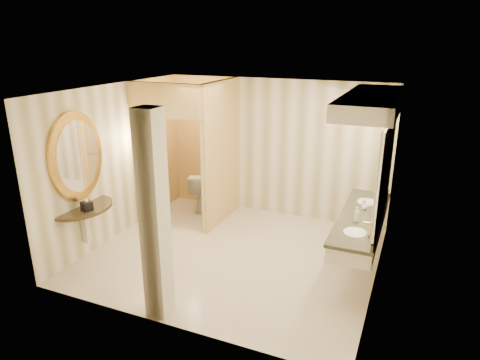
# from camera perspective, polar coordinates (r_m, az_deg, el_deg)

# --- Properties ---
(floor) EXTENTS (4.50, 4.50, 0.00)m
(floor) POSITION_cam_1_polar(r_m,az_deg,el_deg) (7.23, -0.86, -9.88)
(floor) COLOR beige
(floor) RESTS_ON ground
(ceiling) EXTENTS (4.50, 4.50, 0.00)m
(ceiling) POSITION_cam_1_polar(r_m,az_deg,el_deg) (6.40, -0.98, 11.90)
(ceiling) COLOR white
(ceiling) RESTS_ON wall_back
(wall_back) EXTENTS (4.50, 0.02, 2.70)m
(wall_back) POSITION_cam_1_polar(r_m,az_deg,el_deg) (8.48, 4.60, 4.24)
(wall_back) COLOR #EEE3CE
(wall_back) RESTS_ON floor
(wall_front) EXTENTS (4.50, 0.02, 2.70)m
(wall_front) POSITION_cam_1_polar(r_m,az_deg,el_deg) (5.06, -10.23, -6.22)
(wall_front) COLOR #EEE3CE
(wall_front) RESTS_ON floor
(wall_left) EXTENTS (0.02, 4.00, 2.70)m
(wall_left) POSITION_cam_1_polar(r_m,az_deg,el_deg) (7.84, -16.12, 2.35)
(wall_left) COLOR #EEE3CE
(wall_left) RESTS_ON floor
(wall_right) EXTENTS (0.02, 4.00, 2.70)m
(wall_right) POSITION_cam_1_polar(r_m,az_deg,el_deg) (6.18, 18.53, -2.25)
(wall_right) COLOR #EEE3CE
(wall_right) RESTS_ON floor
(toilet_closet) EXTENTS (1.50, 1.55, 2.70)m
(toilet_closet) POSITION_cam_1_polar(r_m,az_deg,el_deg) (7.99, -5.37, 3.57)
(toilet_closet) COLOR #DDB773
(toilet_closet) RESTS_ON floor
(wall_sconce) EXTENTS (0.14, 0.14, 0.42)m
(wall_sconce) POSITION_cam_1_polar(r_m,az_deg,el_deg) (7.88, -12.57, 5.60)
(wall_sconce) COLOR #CD8D41
(wall_sconce) RESTS_ON toilet_closet
(vanity) EXTENTS (0.75, 2.50, 2.09)m
(vanity) POSITION_cam_1_polar(r_m,az_deg,el_deg) (6.49, 16.75, 1.52)
(vanity) COLOR beige
(vanity) RESTS_ON floor
(console_shelf) EXTENTS (1.08, 1.08, 1.99)m
(console_shelf) POSITION_cam_1_polar(r_m,az_deg,el_deg) (7.13, -20.71, 0.25)
(console_shelf) COLOR black
(console_shelf) RESTS_ON floor
(pillar) EXTENTS (0.28, 0.28, 2.70)m
(pillar) POSITION_cam_1_polar(r_m,az_deg,el_deg) (5.34, -11.35, -4.92)
(pillar) COLOR beige
(pillar) RESTS_ON floor
(tissue_box) EXTENTS (0.19, 0.19, 0.15)m
(tissue_box) POSITION_cam_1_polar(r_m,az_deg,el_deg) (7.06, -19.75, -3.28)
(tissue_box) COLOR black
(tissue_box) RESTS_ON console_shelf
(toilet) EXTENTS (0.65, 0.88, 0.81)m
(toilet) POSITION_cam_1_polar(r_m,az_deg,el_deg) (8.94, -4.99, -1.38)
(toilet) COLOR white
(toilet) RESTS_ON floor
(soap_bottle_a) EXTENTS (0.07, 0.07, 0.12)m
(soap_bottle_a) POSITION_cam_1_polar(r_m,az_deg,el_deg) (7.13, 16.24, -2.79)
(soap_bottle_a) COLOR beige
(soap_bottle_a) RESTS_ON vanity
(soap_bottle_b) EXTENTS (0.12, 0.12, 0.12)m
(soap_bottle_b) POSITION_cam_1_polar(r_m,az_deg,el_deg) (6.95, 16.27, -3.39)
(soap_bottle_b) COLOR silver
(soap_bottle_b) RESTS_ON vanity
(soap_bottle_c) EXTENTS (0.12, 0.12, 0.23)m
(soap_bottle_c) POSITION_cam_1_polar(r_m,az_deg,el_deg) (6.47, 15.31, -4.44)
(soap_bottle_c) COLOR #C6B28C
(soap_bottle_c) RESTS_ON vanity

